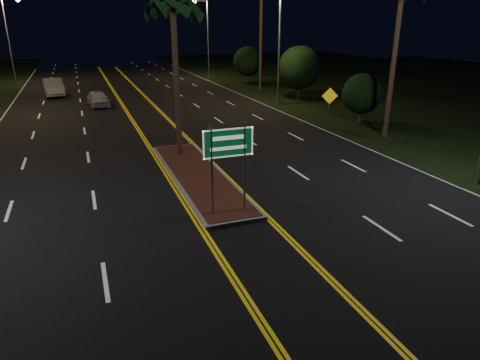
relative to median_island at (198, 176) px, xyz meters
name	(u,v)px	position (x,y,z in m)	size (l,w,h in m)	color
ground	(259,252)	(0.00, -7.00, -0.08)	(120.00, 120.00, 0.00)	black
grass_right	(429,88)	(30.00, 18.00, -0.08)	(40.00, 110.00, 0.01)	black
median_island	(198,176)	(0.00, 0.00, 0.00)	(2.25, 10.25, 0.17)	gray
highway_sign	(228,151)	(0.00, -4.20, 2.32)	(1.80, 0.08, 3.20)	gray
streetlight_left_far	(11,30)	(-10.61, 37.00, 5.57)	(1.91, 0.44, 9.00)	gray
streetlight_right_mid	(275,34)	(10.61, 15.00, 5.57)	(1.91, 0.44, 9.00)	gray
streetlight_right_far	(205,29)	(10.61, 35.00, 5.57)	(1.91, 0.44, 9.00)	gray
palm_median	(173,5)	(0.00, 3.50, 7.19)	(2.40, 2.40, 8.30)	#382819
shrub_near	(362,94)	(13.50, 7.00, 1.86)	(2.70, 2.70, 3.30)	#382819
shrub_mid	(300,68)	(14.00, 17.00, 2.64)	(3.78, 3.78, 4.62)	#382819
shrub_far	(248,61)	(13.80, 29.00, 2.25)	(3.24, 3.24, 3.96)	#382819
car_near	(98,97)	(-3.11, 19.62, 0.63)	(1.85, 4.31, 1.44)	silver
car_far	(53,86)	(-6.70, 26.67, 0.83)	(2.35, 5.48, 1.83)	#A1A2AA
warning_sign	(329,101)	(10.80, 6.73, 1.57)	(1.01, 0.38, 2.53)	gray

